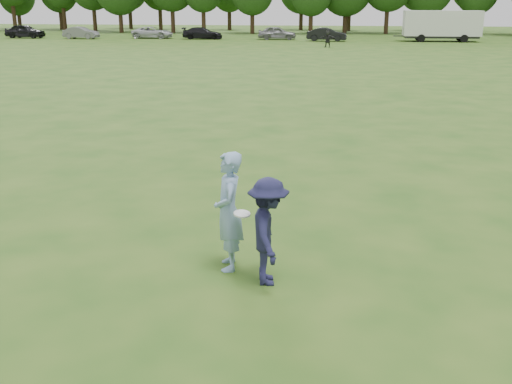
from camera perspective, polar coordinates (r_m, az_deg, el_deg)
ground at (r=9.59m, az=-4.08°, el=-8.78°), size 200.00×200.00×0.00m
thrower at (r=9.78m, az=-2.63°, el=-1.86°), size 0.62×0.81×1.99m
defender at (r=9.31m, az=1.17°, el=-3.79°), size 0.82×1.21×1.72m
player_far_d at (r=58.68m, az=6.85°, el=14.32°), size 1.56×0.73×1.62m
car_a at (r=77.35m, az=-21.14°, el=14.10°), size 4.71×2.17×1.56m
car_b at (r=73.82m, az=-16.33°, el=14.34°), size 4.14×1.72×1.33m
car_c at (r=72.81m, az=-9.81°, el=14.73°), size 4.76×2.27×1.31m
car_d at (r=70.66m, az=-5.13°, el=14.83°), size 4.65×2.16×1.31m
car_e at (r=69.58m, az=2.01°, el=14.90°), size 4.46×2.19×1.46m
car_f at (r=67.33m, az=6.76°, el=14.67°), size 4.39×1.84×1.41m
disc_in_play at (r=9.46m, az=-1.35°, el=-2.09°), size 0.29×0.30×0.07m
cargo_trailer at (r=69.15m, az=17.29°, el=14.99°), size 9.00×2.75×3.20m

